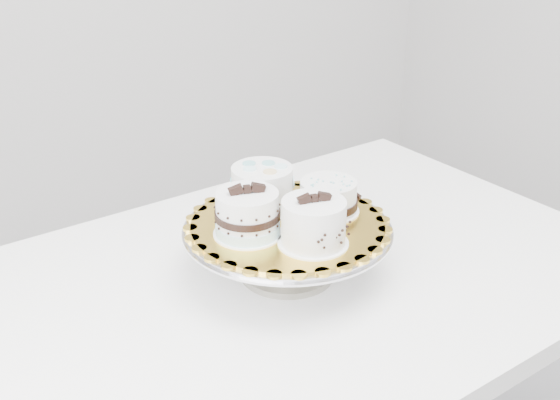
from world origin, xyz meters
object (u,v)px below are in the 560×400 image
table (292,306)px  cake_stand (287,241)px  cake_dots (262,188)px  cake_ribbon (329,197)px  cake_board (288,224)px  cake_banded (247,215)px  cake_swirl (314,224)px

table → cake_stand: bearing=-171.4°
cake_dots → cake_ribbon: size_ratio=1.08×
cake_ribbon → cake_dots: bearing=125.8°
cake_board → cake_banded: cake_banded is taller
cake_board → cake_banded: 0.09m
cake_board → cake_swirl: 0.09m
cake_ribbon → table: bearing=161.3°
cake_swirl → cake_dots: size_ratio=0.92×
cake_board → cake_ribbon: size_ratio=2.66×
cake_stand → cake_swirl: 0.11m
table → cake_swirl: (-0.01, -0.09, 0.22)m
cake_ribbon → cake_board: bearing=163.3°
cake_swirl → cake_banded: bearing=145.1°
cake_stand → cake_dots: size_ratio=2.69×
table → cake_swirl: bearing=-104.3°
cake_stand → cake_board: bearing=90.0°
table → cake_ribbon: (0.08, -0.00, 0.21)m
cake_stand → cake_swirl: (-0.00, -0.09, 0.07)m
cake_stand → cake_swirl: size_ratio=2.90×
cake_stand → cake_board: 0.03m
cake_board → cake_stand: bearing=-90.0°
cake_dots → cake_swirl: bearing=-70.8°
cake_stand → cake_banded: 0.11m
cake_board → cake_swirl: bearing=-91.9°
cake_banded → table: bearing=18.0°
table → cake_board: cake_board is taller
cake_board → cake_swirl: size_ratio=2.67×
cake_banded → cake_ribbon: bearing=16.6°
cake_banded → cake_dots: 0.10m
table → cake_stand: cake_stand is taller
table → cake_swirl: 0.24m
cake_board → cake_swirl: cake_swirl is taller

